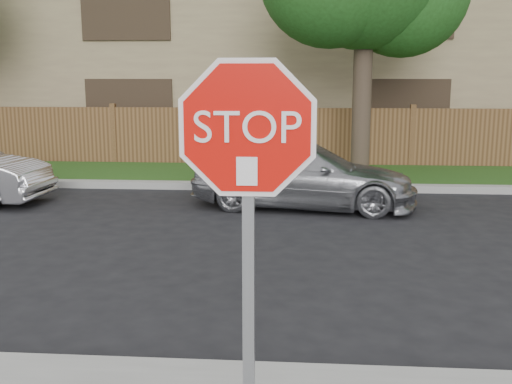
{
  "coord_description": "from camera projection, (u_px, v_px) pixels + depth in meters",
  "views": [
    {
      "loc": [
        1.11,
        -4.58,
        2.41
      ],
      "look_at": [
        0.83,
        -0.9,
        1.7
      ],
      "focal_mm": 42.0,
      "sensor_mm": 36.0,
      "label": 1
    }
  ],
  "objects": [
    {
      "name": "fence",
      "position": [
        260.0,
        138.0,
        16.03
      ],
      "size": [
        70.0,
        0.12,
        1.6
      ],
      "primitive_type": "cube",
      "color": "#4E321B",
      "rests_on": "ground"
    },
    {
      "name": "stop_sign",
      "position": [
        248.0,
        189.0,
        3.16
      ],
      "size": [
        1.01,
        0.13,
        2.55
      ],
      "color": "gray",
      "rests_on": "sidewalk_near"
    },
    {
      "name": "far_curb",
      "position": [
        250.0,
        186.0,
        12.99
      ],
      "size": [
        70.0,
        0.3,
        0.15
      ],
      "primitive_type": "cube",
      "color": "gray",
      "rests_on": "ground"
    },
    {
      "name": "apartment_building",
      "position": [
        271.0,
        44.0,
        21.0
      ],
      "size": [
        35.2,
        9.2,
        7.2
      ],
      "color": "#8B7856",
      "rests_on": "ground"
    },
    {
      "name": "sedan_right",
      "position": [
        303.0,
        175.0,
        11.18
      ],
      "size": [
        4.34,
        2.18,
        1.21
      ],
      "primitive_type": "imported",
      "rotation": [
        0.0,
        0.0,
        1.45
      ],
      "color": "#9FA0A6",
      "rests_on": "ground"
    },
    {
      "name": "grass_strip",
      "position": [
        256.0,
        175.0,
        14.6
      ],
      "size": [
        70.0,
        3.0,
        0.12
      ],
      "primitive_type": "cube",
      "color": "#1E4714",
      "rests_on": "ground"
    },
    {
      "name": "ground",
      "position": [
        166.0,
        369.0,
        5.02
      ],
      "size": [
        90.0,
        90.0,
        0.0
      ],
      "primitive_type": "plane",
      "color": "black",
      "rests_on": "ground"
    }
  ]
}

